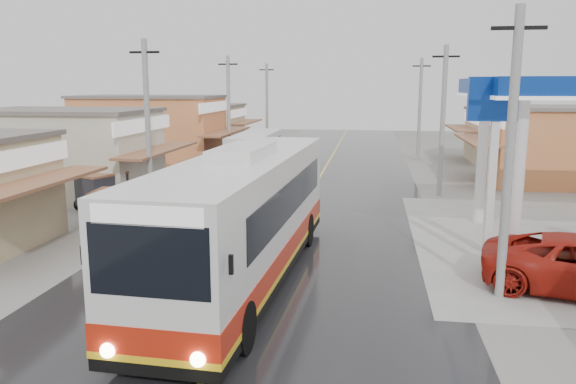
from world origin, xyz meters
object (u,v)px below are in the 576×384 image
second_bus (255,153)px  tyre_stack (158,215)px  tricycle_near (108,206)px  cyclist (202,199)px  tricycle_far (102,189)px  coach_bus (245,217)px

second_bus → tyre_stack: size_ratio=8.79×
tricycle_near → tyre_stack: 2.21m
second_bus → cyclist: bearing=-90.7°
tricycle_far → tyre_stack: (3.47, -1.68, -0.78)m
coach_bus → cyclist: 9.59m
cyclist → second_bus: bearing=87.1°
coach_bus → cyclist: (-4.04, 8.60, -1.30)m
tricycle_far → tyre_stack: bearing=-3.5°
cyclist → tricycle_near: (-3.28, -2.73, 0.17)m
cyclist → tricycle_near: cyclist is taller
cyclist → tricycle_near: 4.27m
coach_bus → tricycle_far: size_ratio=4.92×
tricycle_near → tyre_stack: tricycle_near is taller
coach_bus → second_bus: bearing=103.7°
cyclist → tricycle_far: cyclist is taller
second_bus → tricycle_near: 14.82m
cyclist → tricycle_far: (-5.00, 0.15, 0.32)m
coach_bus → second_bus: 20.65m
tyre_stack → cyclist: bearing=44.8°
coach_bus → tricycle_far: bearing=138.8°
cyclist → tyre_stack: bearing=-137.4°
cyclist → tyre_stack: size_ratio=2.25×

